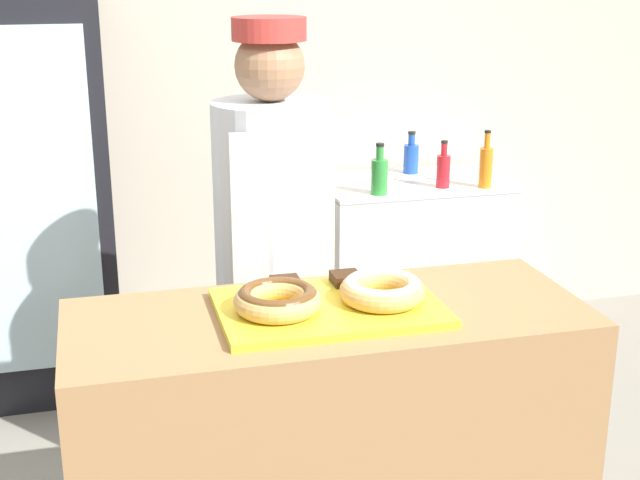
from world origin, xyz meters
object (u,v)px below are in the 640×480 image
(brownie_back_left, at_px, (286,284))
(bottle_red, at_px, (443,169))
(donut_light_glaze, at_px, (382,289))
(baker_person, at_px, (273,264))
(beverage_fridge, at_px, (27,197))
(brownie_back_right, at_px, (346,278))
(bottle_blue, at_px, (411,157))
(donut_chocolate_glaze, at_px, (278,299))
(chest_freezer, at_px, (409,264))
(bottle_green, at_px, (379,175))
(serving_tray, at_px, (329,308))
(bottle_orange, at_px, (486,166))

(brownie_back_left, bearing_deg, bottle_red, 53.51)
(donut_light_glaze, relative_size, brownie_back_left, 2.92)
(donut_light_glaze, bearing_deg, baker_person, 106.29)
(brownie_back_left, relative_size, beverage_fridge, 0.05)
(baker_person, distance_m, bottle_red, 1.45)
(beverage_fridge, height_order, bottle_red, beverage_fridge)
(brownie_back_right, bearing_deg, bottle_blue, 64.24)
(brownie_back_left, xyz_separation_m, bottle_blue, (1.05, 1.80, -0.06))
(donut_chocolate_glaze, xyz_separation_m, donut_light_glaze, (0.30, 0.00, 0.00))
(baker_person, xyz_separation_m, beverage_fridge, (-0.86, 1.17, -0.01))
(brownie_back_left, bearing_deg, chest_freezer, 58.63)
(brownie_back_right, xyz_separation_m, bottle_blue, (0.87, 1.80, -0.06))
(bottle_green, bearing_deg, donut_chocolate_glaze, -117.15)
(brownie_back_left, distance_m, bottle_red, 1.84)
(donut_light_glaze, bearing_deg, beverage_fridge, 120.26)
(bottle_green, bearing_deg, brownie_back_right, -111.98)
(brownie_back_right, bearing_deg, serving_tray, -121.89)
(beverage_fridge, bearing_deg, bottle_orange, -5.59)
(bottle_green, relative_size, bottle_red, 1.06)
(beverage_fridge, bearing_deg, serving_tray, -63.21)
(baker_person, relative_size, bottle_orange, 6.33)
(donut_chocolate_glaze, height_order, bottle_green, bottle_green)
(brownie_back_left, distance_m, bottle_blue, 2.08)
(beverage_fridge, xyz_separation_m, bottle_red, (1.90, -0.15, 0.05))
(bottle_orange, bearing_deg, baker_person, -141.90)
(serving_tray, relative_size, baker_person, 0.35)
(brownie_back_right, height_order, baker_person, baker_person)
(serving_tray, height_order, chest_freezer, serving_tray)
(donut_light_glaze, distance_m, brownie_back_left, 0.29)
(beverage_fridge, distance_m, bottle_green, 1.58)
(brownie_back_left, xyz_separation_m, brownie_back_right, (0.18, 0.00, 0.00))
(chest_freezer, relative_size, bottle_green, 3.76)
(brownie_back_left, relative_size, bottle_blue, 0.39)
(brownie_back_left, distance_m, beverage_fridge, 1.82)
(brownie_back_left, relative_size, bottle_green, 0.34)
(baker_person, height_order, chest_freezer, baker_person)
(brownie_back_left, bearing_deg, donut_chocolate_glaze, -109.67)
(serving_tray, bearing_deg, brownie_back_left, 121.89)
(bottle_orange, bearing_deg, donut_light_glaze, -123.40)
(bottle_blue, height_order, bottle_orange, bottle_orange)
(serving_tray, bearing_deg, bottle_green, 67.03)
(serving_tray, distance_m, donut_light_glaze, 0.16)
(donut_light_glaze, distance_m, bottle_red, 1.85)
(brownie_back_left, relative_size, baker_person, 0.05)
(baker_person, relative_size, beverage_fridge, 0.96)
(bottle_green, bearing_deg, bottle_blue, 51.59)
(brownie_back_left, xyz_separation_m, baker_person, (0.06, 0.46, -0.10))
(donut_chocolate_glaze, xyz_separation_m, beverage_fridge, (-0.75, 1.79, -0.13))
(chest_freezer, bearing_deg, brownie_back_right, -116.50)
(donut_chocolate_glaze, xyz_separation_m, bottle_red, (1.15, 1.64, -0.08))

